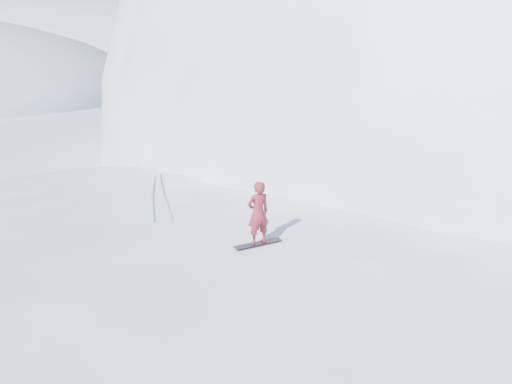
# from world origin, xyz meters

# --- Properties ---
(ground) EXTENTS (400.00, 400.00, 0.00)m
(ground) POSITION_xyz_m (0.00, 0.00, 0.00)
(ground) COLOR white
(ground) RESTS_ON ground
(near_ridge) EXTENTS (36.00, 28.00, 4.80)m
(near_ridge) POSITION_xyz_m (1.00, 3.00, 0.00)
(near_ridge) COLOR white
(near_ridge) RESTS_ON ground
(summit_peak) EXTENTS (60.00, 56.00, 56.00)m
(summit_peak) POSITION_xyz_m (22.00, 26.00, 0.00)
(summit_peak) COLOR white
(summit_peak) RESTS_ON ground
(peak_shoulder) EXTENTS (28.00, 24.00, 18.00)m
(peak_shoulder) POSITION_xyz_m (10.00, 20.00, 0.00)
(peak_shoulder) COLOR white
(peak_shoulder) RESTS_ON ground
(far_ridge_c) EXTENTS (140.00, 90.00, 36.00)m
(far_ridge_c) POSITION_xyz_m (-40.00, 110.00, 0.00)
(far_ridge_c) COLOR white
(far_ridge_c) RESTS_ON ground
(wind_bumps) EXTENTS (16.00, 14.40, 1.00)m
(wind_bumps) POSITION_xyz_m (-0.56, 2.12, 0.00)
(wind_bumps) COLOR white
(wind_bumps) RESTS_ON ground
(snowboard) EXTENTS (1.30, 0.77, 0.02)m
(snowboard) POSITION_xyz_m (1.96, 0.98, 2.41)
(snowboard) COLOR black
(snowboard) RESTS_ON near_ridge
(snowboarder) EXTENTS (0.72, 0.62, 1.68)m
(snowboarder) POSITION_xyz_m (1.96, 0.98, 3.26)
(snowboarder) COLOR maroon
(snowboarder) RESTS_ON snowboard
(board_tracks) EXTENTS (1.67, 5.92, 0.04)m
(board_tracks) POSITION_xyz_m (-1.37, 5.67, 2.42)
(board_tracks) COLOR silver
(board_tracks) RESTS_ON ground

